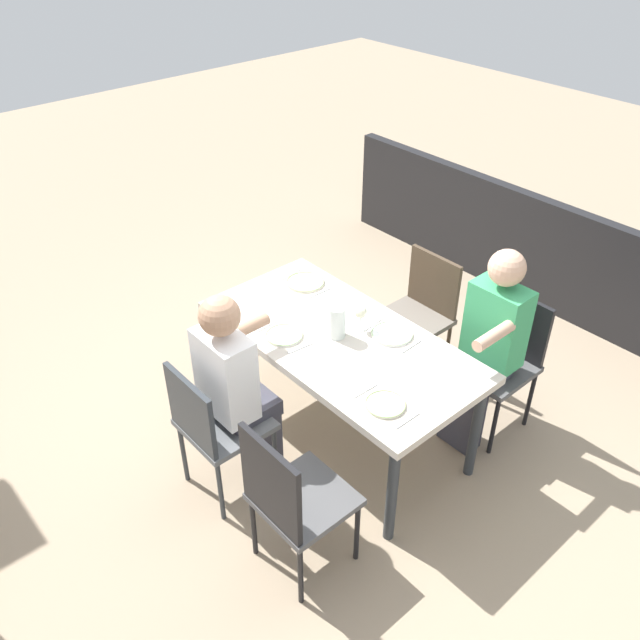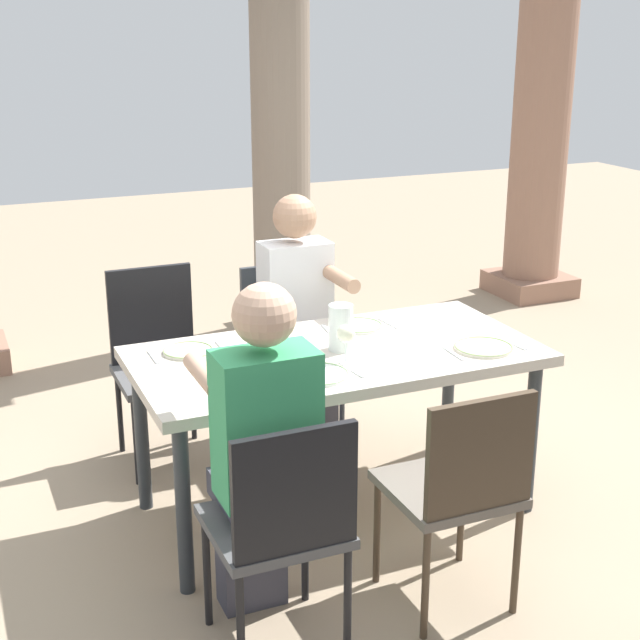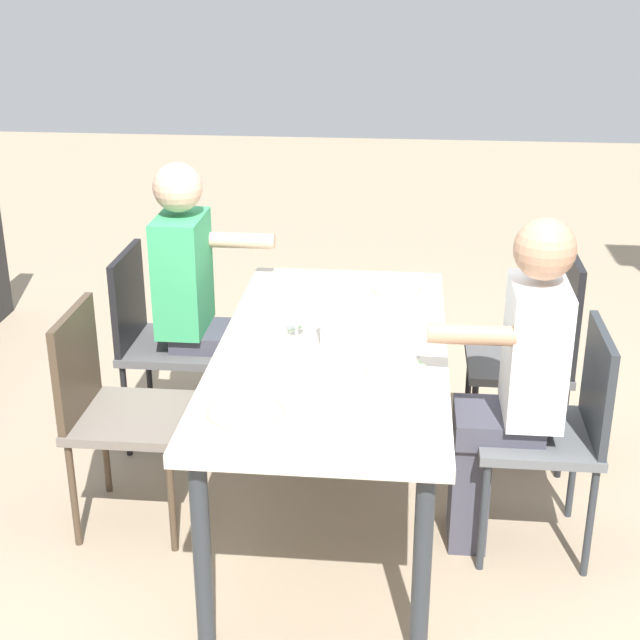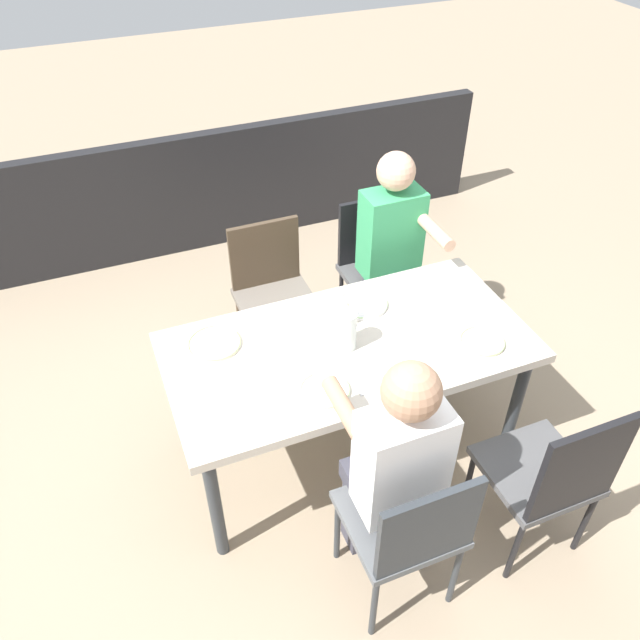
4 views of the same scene
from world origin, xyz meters
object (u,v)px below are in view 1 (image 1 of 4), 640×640
object	(u,v)px
plate_1	(392,334)
chair_west_north	(291,496)
chair_mid_north	(213,423)
water_pitcher	(337,323)
plate_2	(284,335)
diner_man_white	(487,345)
chair_west_south	(503,354)
chair_mid_south	(420,309)
plate_0	(385,404)
dining_table	(340,347)
diner_woman_green	(236,385)
wine_glass_1	(361,313)
plate_3	(305,282)

from	to	relation	value
plate_1	chair_west_north	bearing A→B (deg)	109.54
chair_mid_north	water_pitcher	world-z (taller)	water_pitcher
plate_1	plate_2	xyz separation A→B (m)	(0.41, 0.48, 0.00)
chair_mid_north	diner_man_white	xyz separation A→B (m)	(-0.68, -1.50, 0.18)
chair_west_south	chair_mid_south	size ratio (longest dim) A/B	1.01
chair_west_south	plate_0	size ratio (longest dim) A/B	4.28
dining_table	diner_woman_green	size ratio (longest dim) A/B	1.33
chair_west_north	water_pitcher	bearing A→B (deg)	-54.72
chair_west_south	chair_mid_south	xyz separation A→B (m)	(0.68, 0.00, -0.01)
wine_glass_1	diner_woman_green	bearing A→B (deg)	80.98
chair_west_north	plate_3	size ratio (longest dim) A/B	3.80
plate_2	water_pitcher	world-z (taller)	water_pitcher
plate_2	plate_3	size ratio (longest dim) A/B	0.88
diner_woman_green	diner_man_white	xyz separation A→B (m)	(-0.69, -1.32, 0.00)
diner_woman_green	plate_3	world-z (taller)	diner_woman_green
chair_mid_north	diner_woman_green	bearing A→B (deg)	-89.03
plate_2	plate_0	bearing A→B (deg)	-178.94
dining_table	chair_mid_north	bearing A→B (deg)	82.84
chair_west_south	diner_man_white	size ratio (longest dim) A/B	0.69
chair_west_north	water_pitcher	distance (m)	1.08
chair_mid_north	plate_3	size ratio (longest dim) A/B	3.58
chair_mid_south	water_pitcher	size ratio (longest dim) A/B	4.47
chair_mid_north	water_pitcher	size ratio (longest dim) A/B	4.46
chair_mid_south	plate_3	xyz separation A→B (m)	(0.48, 0.62, 0.24)
plate_1	wine_glass_1	xyz separation A→B (m)	(0.17, 0.10, 0.11)
plate_1	plate_3	distance (m)	0.78
chair_west_south	chair_mid_south	world-z (taller)	chair_west_south
chair_mid_north	chair_mid_south	size ratio (longest dim) A/B	1.00
chair_west_north	plate_2	world-z (taller)	chair_west_north
chair_mid_south	water_pitcher	world-z (taller)	water_pitcher
chair_west_north	plate_2	bearing A→B (deg)	-37.42
diner_woman_green	chair_west_north	bearing A→B (deg)	165.11
plate_3	wine_glass_1	bearing A→B (deg)	171.65
diner_man_white	plate_2	size ratio (longest dim) A/B	5.97
water_pitcher	chair_west_south	bearing A→B (deg)	-124.97
chair_mid_north	plate_1	world-z (taller)	chair_mid_north
plate_3	water_pitcher	size ratio (longest dim) A/B	1.25
chair_mid_north	diner_man_white	world-z (taller)	diner_man_white
chair_west_north	plate_1	world-z (taller)	chair_west_north
wine_glass_1	diner_man_white	bearing A→B (deg)	-137.63
chair_mid_north	plate_2	distance (m)	0.66
plate_1	plate_3	bearing A→B (deg)	0.78
plate_1	plate_2	distance (m)	0.63
dining_table	water_pitcher	distance (m)	0.16
chair_west_south	water_pitcher	distance (m)	1.09
chair_west_north	wine_glass_1	distance (m)	1.19
chair_west_north	chair_mid_north	distance (m)	0.68
diner_woman_green	plate_0	xyz separation A→B (m)	(-0.70, -0.44, 0.06)
diner_woman_green	plate_2	distance (m)	0.45
plate_1	plate_0	bearing A→B (deg)	130.42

